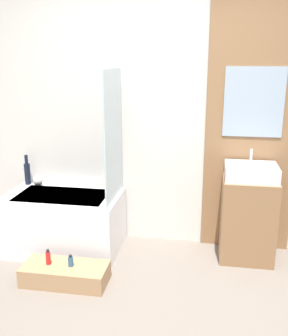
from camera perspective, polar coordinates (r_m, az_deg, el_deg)
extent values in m
cube|color=silver|center=(3.90, 2.83, 7.46)|extent=(4.20, 0.06, 2.60)
cube|color=#8E6642|center=(3.84, 15.44, 6.79)|extent=(0.86, 0.03, 2.60)
cube|color=#9EB2C6|center=(3.80, 15.66, 9.17)|extent=(0.54, 0.01, 0.64)
cube|color=white|center=(4.03, -11.56, -7.66)|extent=(1.12, 0.70, 0.57)
cube|color=silver|center=(3.93, -11.79, -3.92)|extent=(0.88, 0.49, 0.01)
cube|color=silver|center=(3.59, -4.45, 4.58)|extent=(0.01, 0.64, 1.20)
cube|color=#A87F56|center=(3.54, -11.35, -14.83)|extent=(0.72, 0.32, 0.16)
cube|color=#8E6642|center=(3.86, 14.78, -7.14)|extent=(0.49, 0.43, 0.79)
cube|color=white|center=(3.70, 15.28, -0.55)|extent=(0.47, 0.38, 0.13)
cylinder|color=silver|center=(3.77, 15.28, 1.75)|extent=(0.02, 0.02, 0.13)
cylinder|color=black|center=(4.31, -16.55, -0.84)|extent=(0.06, 0.06, 0.22)
cylinder|color=black|center=(4.27, -16.72, 1.19)|extent=(0.03, 0.03, 0.10)
sphere|color=silver|center=(4.26, -15.12, -1.75)|extent=(0.11, 0.11, 0.11)
cylinder|color=red|center=(3.52, -13.73, -12.59)|extent=(0.04, 0.04, 0.11)
cylinder|color=black|center=(3.49, -13.80, -11.61)|extent=(0.02, 0.02, 0.02)
cylinder|color=#2D567A|center=(3.46, -10.59, -13.20)|extent=(0.04, 0.04, 0.08)
cylinder|color=black|center=(3.44, -10.64, -12.45)|extent=(0.03, 0.03, 0.02)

